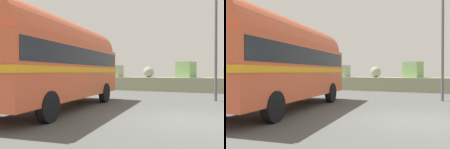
% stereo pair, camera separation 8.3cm
% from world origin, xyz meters
% --- Properties ---
extents(ground, '(32.00, 26.00, 0.02)m').
position_xyz_m(ground, '(0.00, 0.00, 0.01)').
color(ground, '#4C4E4B').
extents(breakwater, '(31.36, 2.47, 2.45)m').
position_xyz_m(breakwater, '(-0.10, 11.84, 0.74)').
color(breakwater, gray).
rests_on(breakwater, ground).
extents(vintage_coach, '(3.50, 8.82, 3.70)m').
position_xyz_m(vintage_coach, '(-5.20, 0.32, 2.05)').
color(vintage_coach, black).
rests_on(vintage_coach, ground).
extents(lamp_post, '(0.87, 0.74, 7.33)m').
position_xyz_m(lamp_post, '(0.69, 5.95, 4.08)').
color(lamp_post, '#5B5B60').
rests_on(lamp_post, ground).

